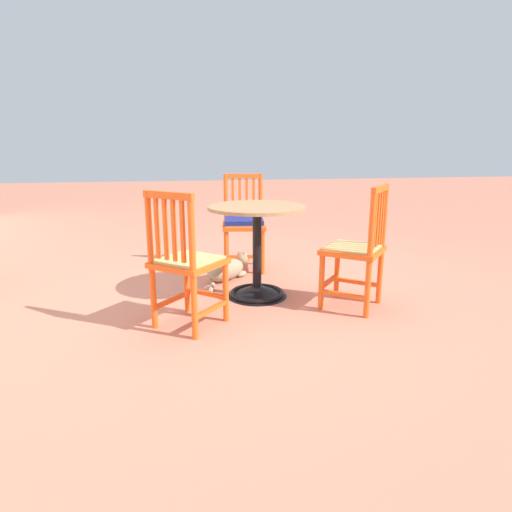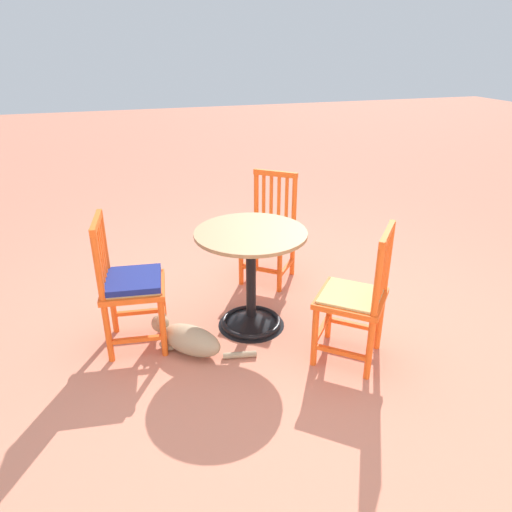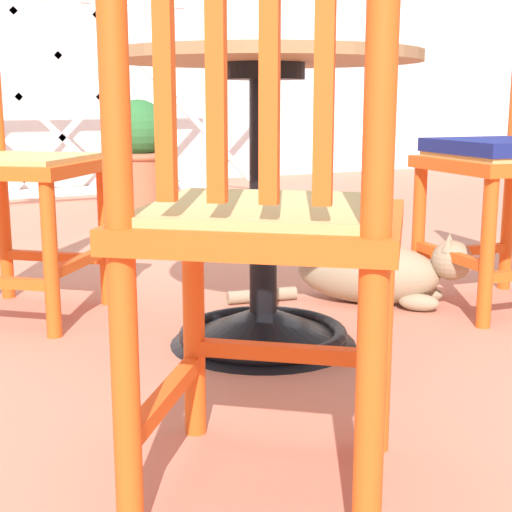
{
  "view_description": "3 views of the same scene",
  "coord_description": "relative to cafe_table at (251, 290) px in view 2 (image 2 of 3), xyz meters",
  "views": [
    {
      "loc": [
        -3.16,
        0.68,
        1.18
      ],
      "look_at": [
        -0.05,
        0.14,
        0.38
      ],
      "focal_mm": 30.8,
      "sensor_mm": 36.0,
      "label": 1
    },
    {
      "loc": [
        0.97,
        2.91,
        1.89
      ],
      "look_at": [
        0.06,
        -0.03,
        0.48
      ],
      "focal_mm": 33.25,
      "sensor_mm": 36.0,
      "label": 2
    },
    {
      "loc": [
        -0.74,
        -1.55,
        0.62
      ],
      "look_at": [
        0.07,
        0.01,
        0.25
      ],
      "focal_mm": 52.88,
      "sensor_mm": 36.0,
      "label": 3
    }
  ],
  "objects": [
    {
      "name": "cafe_table",
      "position": [
        0.0,
        0.0,
        0.0
      ],
      "size": [
        0.76,
        0.76,
        0.73
      ],
      "color": "black",
      "rests_on": "ground_plane"
    },
    {
      "name": "ground_plane",
      "position": [
        -0.14,
        -0.1,
        -0.28
      ],
      "size": [
        24.0,
        24.0,
        0.0
      ],
      "primitive_type": "plane",
      "color": "#C6755B"
    },
    {
      "name": "orange_chair_by_planter",
      "position": [
        -0.36,
        -0.68,
        0.15
      ],
      "size": [
        0.56,
        0.56,
        0.91
      ],
      "color": "#EA5619",
      "rests_on": "ground_plane"
    },
    {
      "name": "orange_chair_facing_out",
      "position": [
        -0.51,
        0.56,
        0.15
      ],
      "size": [
        0.56,
        0.56,
        0.91
      ],
      "color": "#EA5619",
      "rests_on": "ground_plane"
    },
    {
      "name": "orange_chair_near_fence",
      "position": [
        0.81,
        -0.01,
        0.16
      ],
      "size": [
        0.44,
        0.44,
        0.91
      ],
      "color": "#EA5619",
      "rests_on": "ground_plane"
    },
    {
      "name": "tabby_cat",
      "position": [
        0.5,
        0.17,
        -0.19
      ],
      "size": [
        0.64,
        0.47,
        0.23
      ],
      "color": "#9E896B",
      "rests_on": "ground_plane"
    }
  ]
}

